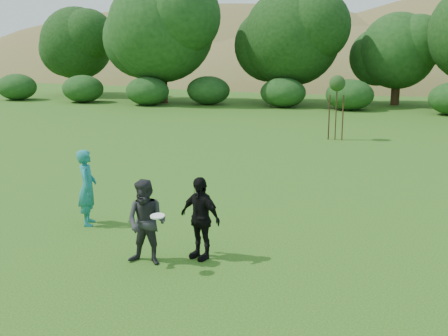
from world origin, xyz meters
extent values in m
plane|color=#19470C|center=(0.00, 0.00, 0.00)|extent=(120.00, 120.00, 0.00)
imported|color=#1B7B78|center=(-2.63, 0.83, 0.90)|extent=(0.67, 0.78, 1.80)
imported|color=#2A2B2D|center=(-0.22, -0.91, 0.84)|extent=(0.84, 0.68, 1.67)
imported|color=black|center=(0.64, -0.30, 0.83)|extent=(1.05, 0.72, 1.66)
cylinder|color=white|center=(0.18, -1.24, 1.10)|extent=(0.27, 0.27, 0.05)
cylinder|color=#351F15|center=(1.15, 14.81, 1.25)|extent=(0.05, 0.05, 2.50)
sphere|color=#214217|center=(1.15, 14.81, 2.50)|extent=(0.70, 0.70, 0.70)
cylinder|color=#351E14|center=(0.85, 14.81, 1.00)|extent=(0.06, 0.06, 2.00)
cylinder|color=#3F2518|center=(1.45, 14.81, 1.00)|extent=(0.06, 0.06, 2.00)
ellipsoid|color=olive|center=(-25.00, 70.00, -12.10)|extent=(110.00, 70.00, 44.00)
ellipsoid|color=olive|center=(-5.00, 58.00, -7.70)|extent=(80.00, 50.00, 28.00)
cylinder|color=#3A2616|center=(-22.00, 30.00, 1.31)|extent=(0.65, 0.65, 2.62)
sphere|color=#194214|center=(-22.00, 30.00, 4.22)|extent=(5.80, 5.80, 5.80)
cylinder|color=#3A2616|center=(-13.00, 27.00, 1.57)|extent=(0.73, 0.73, 3.15)
sphere|color=#194214|center=(-13.00, 27.00, 5.23)|extent=(7.54, 7.54, 7.54)
cylinder|color=#3A2616|center=(-4.00, 29.00, 1.40)|extent=(0.68, 0.68, 2.80)
sphere|color=#194214|center=(-4.00, 29.00, 4.66)|extent=(6.73, 6.73, 6.73)
cylinder|color=#3A2616|center=(3.00, 31.00, 1.14)|extent=(0.60, 0.60, 2.27)
sphere|color=#194214|center=(3.00, 31.00, 3.71)|extent=(5.22, 5.22, 5.22)
camera|label=1|loc=(4.54, -10.13, 4.18)|focal=45.00mm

